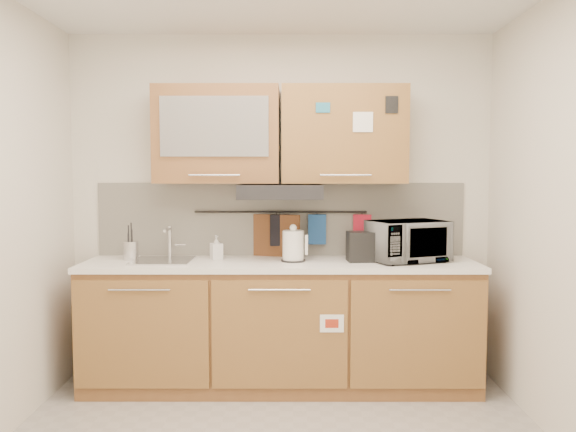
{
  "coord_description": "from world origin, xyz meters",
  "views": [
    {
      "loc": [
        0.06,
        -2.81,
        1.55
      ],
      "look_at": [
        0.06,
        1.05,
        1.26
      ],
      "focal_mm": 35.0,
      "sensor_mm": 36.0,
      "label": 1
    }
  ],
  "objects": [
    {
      "name": "pot_holder",
      "position": [
        0.62,
        1.44,
        1.16
      ],
      "size": [
        0.14,
        0.03,
        0.17
      ],
      "primitive_type": "cube",
      "rotation": [
        0.0,
        0.0,
        -0.1
      ],
      "color": "#A9162A",
      "rests_on": "utensil_rail"
    },
    {
      "name": "kettle",
      "position": [
        0.09,
        1.19,
        1.03
      ],
      "size": [
        0.19,
        0.17,
        0.27
      ],
      "rotation": [
        0.0,
        0.0,
        -0.1
      ],
      "color": "white",
      "rests_on": "countertop"
    },
    {
      "name": "backsplash",
      "position": [
        0.0,
        1.49,
        1.2
      ],
      "size": [
        2.8,
        0.02,
        0.56
      ],
      "primitive_type": "cube",
      "color": "silver",
      "rests_on": "countertop"
    },
    {
      "name": "oven_mitt",
      "position": [
        0.28,
        1.44,
        1.13
      ],
      "size": [
        0.14,
        0.03,
        0.23
      ],
      "primitive_type": "cube",
      "rotation": [
        0.0,
        0.0,
        0.0
      ],
      "color": "navy",
      "rests_on": "utensil_rail"
    },
    {
      "name": "upper_cabinets",
      "position": [
        -0.0,
        1.32,
        1.83
      ],
      "size": [
        1.82,
        0.37,
        0.7
      ],
      "color": "olive",
      "rests_on": "wall_back"
    },
    {
      "name": "utensil_rail",
      "position": [
        0.0,
        1.45,
        1.26
      ],
      "size": [
        1.3,
        0.02,
        0.02
      ],
      "primitive_type": "cylinder",
      "rotation": [
        0.0,
        1.57,
        0.0
      ],
      "color": "black",
      "rests_on": "backsplash"
    },
    {
      "name": "toaster",
      "position": [
        0.63,
        1.2,
        1.03
      ],
      "size": [
        0.29,
        0.19,
        0.21
      ],
      "rotation": [
        0.0,
        0.0,
        0.07
      ],
      "color": "black",
      "rests_on": "countertop"
    },
    {
      "name": "utensil_crock",
      "position": [
        -1.09,
        1.26,
        0.99
      ],
      "size": [
        0.13,
        0.13,
        0.27
      ],
      "rotation": [
        0.0,
        0.0,
        -0.22
      ],
      "color": "silver",
      "rests_on": "countertop"
    },
    {
      "name": "dark_pouch",
      "position": [
        -0.01,
        1.44,
        1.12
      ],
      "size": [
        0.16,
        0.07,
        0.24
      ],
      "primitive_type": "cube",
      "rotation": [
        0.0,
        0.0,
        0.19
      ],
      "color": "black",
      "rests_on": "utensil_rail"
    },
    {
      "name": "sink",
      "position": [
        -0.85,
        1.21,
        0.92
      ],
      "size": [
        0.42,
        0.4,
        0.26
      ],
      "color": "silver",
      "rests_on": "countertop"
    },
    {
      "name": "wall_back",
      "position": [
        0.0,
        1.5,
        1.3
      ],
      "size": [
        3.2,
        0.0,
        3.2
      ],
      "primitive_type": "plane",
      "rotation": [
        1.57,
        0.0,
        0.0
      ],
      "color": "silver",
      "rests_on": "ground"
    },
    {
      "name": "base_cabinet",
      "position": [
        0.0,
        1.19,
        0.41
      ],
      "size": [
        2.8,
        0.64,
        0.88
      ],
      "color": "olive",
      "rests_on": "floor"
    },
    {
      "name": "countertop",
      "position": [
        0.0,
        1.19,
        0.9
      ],
      "size": [
        2.82,
        0.62,
        0.04
      ],
      "primitive_type": "cube",
      "color": "white",
      "rests_on": "base_cabinet"
    },
    {
      "name": "microwave",
      "position": [
        0.92,
        1.2,
        1.07
      ],
      "size": [
        0.62,
        0.53,
        0.29
      ],
      "primitive_type": "imported",
      "rotation": [
        0.0,
        0.0,
        0.37
      ],
      "color": "#999999",
      "rests_on": "countertop"
    },
    {
      "name": "cutting_board",
      "position": [
        -0.03,
        1.44,
        1.01
      ],
      "size": [
        0.36,
        0.13,
        0.45
      ],
      "primitive_type": "cube",
      "rotation": [
        0.0,
        0.0,
        -0.28
      ],
      "color": "brown",
      "rests_on": "utensil_rail"
    },
    {
      "name": "soap_bottle",
      "position": [
        -0.47,
        1.29,
        1.01
      ],
      "size": [
        0.11,
        0.11,
        0.18
      ],
      "primitive_type": "imported",
      "rotation": [
        0.0,
        0.0,
        0.46
      ],
      "color": "#999999",
      "rests_on": "countertop"
    },
    {
      "name": "range_hood",
      "position": [
        0.0,
        1.25,
        1.42
      ],
      "size": [
        0.6,
        0.46,
        0.1
      ],
      "primitive_type": "cube",
      "color": "black",
      "rests_on": "upper_cabinets"
    }
  ]
}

